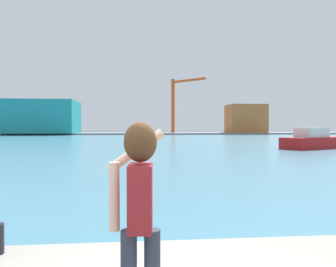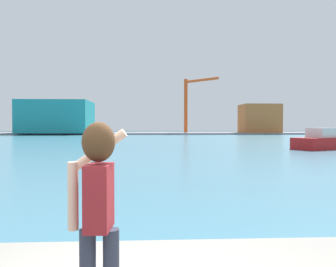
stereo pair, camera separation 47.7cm
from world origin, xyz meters
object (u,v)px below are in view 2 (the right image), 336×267
object	(u,v)px
boat_moored	(330,141)
warehouse_right	(259,119)
port_crane	(190,99)
person_photographer	(98,201)
warehouse_left	(57,117)

from	to	relation	value
boat_moored	warehouse_right	size ratio (longest dim) A/B	0.87
port_crane	person_photographer	bearing A→B (deg)	-97.14
warehouse_left	port_crane	bearing A→B (deg)	3.65
person_photographer	warehouse_left	bearing A→B (deg)	19.90
warehouse_left	person_photographer	bearing A→B (deg)	-74.04
port_crane	warehouse_right	bearing A→B (deg)	-2.91
person_photographer	warehouse_left	world-z (taller)	warehouse_left
boat_moored	person_photographer	bearing A→B (deg)	-148.28
boat_moored	port_crane	distance (m)	61.59
person_photographer	port_crane	xyz separation A→B (m)	(11.12, 88.84, 8.18)
person_photographer	warehouse_left	distance (m)	90.07
warehouse_left	boat_moored	bearing A→B (deg)	-53.91
warehouse_right	port_crane	bearing A→B (deg)	177.09
warehouse_left	port_crane	world-z (taller)	port_crane
warehouse_right	boat_moored	bearing A→B (deg)	-102.15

